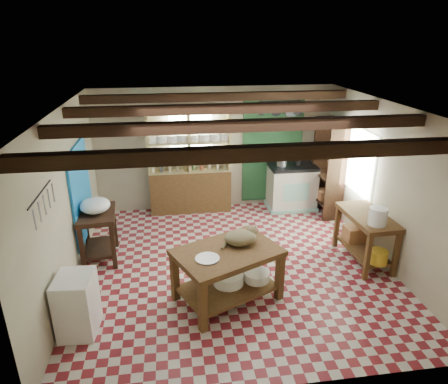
{
  "coord_description": "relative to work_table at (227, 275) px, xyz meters",
  "views": [
    {
      "loc": [
        -0.98,
        -5.63,
        3.59
      ],
      "look_at": [
        -0.12,
        0.3,
        1.2
      ],
      "focal_mm": 32.0,
      "sensor_mm": 36.0,
      "label": 1
    }
  ],
  "objects": [
    {
      "name": "floor",
      "position": [
        0.24,
        0.87,
        -0.41
      ],
      "size": [
        5.0,
        5.0,
        0.02
      ],
      "primitive_type": "cube",
      "color": "maroon",
      "rests_on": "ground"
    },
    {
      "name": "ceiling",
      "position": [
        0.24,
        0.87,
        2.2
      ],
      "size": [
        5.0,
        5.0,
        0.02
      ],
      "primitive_type": "cube",
      "color": "#4A4A4F",
      "rests_on": "wall_back"
    },
    {
      "name": "wall_back",
      "position": [
        0.24,
        3.37,
        0.9
      ],
      "size": [
        5.0,
        0.04,
        2.6
      ],
      "primitive_type": "cube",
      "color": "#B8B094",
      "rests_on": "floor"
    },
    {
      "name": "wall_front",
      "position": [
        0.24,
        -1.63,
        0.9
      ],
      "size": [
        5.0,
        0.04,
        2.6
      ],
      "primitive_type": "cube",
      "color": "#B8B094",
      "rests_on": "floor"
    },
    {
      "name": "wall_left",
      "position": [
        -2.26,
        0.87,
        0.9
      ],
      "size": [
        0.04,
        5.0,
        2.6
      ],
      "primitive_type": "cube",
      "color": "#B8B094",
      "rests_on": "floor"
    },
    {
      "name": "wall_right",
      "position": [
        2.74,
        0.87,
        0.9
      ],
      "size": [
        0.04,
        5.0,
        2.6
      ],
      "primitive_type": "cube",
      "color": "#B8B094",
      "rests_on": "floor"
    },
    {
      "name": "ceiling_beams",
      "position": [
        0.24,
        0.87,
        2.08
      ],
      "size": [
        5.0,
        3.8,
        0.15
      ],
      "primitive_type": "cube",
      "color": "#341E12",
      "rests_on": "ceiling"
    },
    {
      "name": "blue_wall_patch",
      "position": [
        -2.23,
        1.77,
        0.7
      ],
      "size": [
        0.04,
        1.4,
        1.6
      ],
      "primitive_type": "cube",
      "color": "blue",
      "rests_on": "wall_left"
    },
    {
      "name": "green_wall_patch",
      "position": [
        1.49,
        3.34,
        0.85
      ],
      "size": [
        1.3,
        0.04,
        2.3
      ],
      "primitive_type": "cube",
      "color": "#1F4D28",
      "rests_on": "wall_back"
    },
    {
      "name": "window_back",
      "position": [
        -0.26,
        3.35,
        1.3
      ],
      "size": [
        0.9,
        0.02,
        0.8
      ],
      "primitive_type": "cube",
      "color": "#B3C7B0",
      "rests_on": "wall_back"
    },
    {
      "name": "window_right",
      "position": [
        2.72,
        1.87,
        1.0
      ],
      "size": [
        0.02,
        1.3,
        1.2
      ],
      "primitive_type": "cube",
      "color": "#B3C7B0",
      "rests_on": "wall_right"
    },
    {
      "name": "utensil_rail",
      "position": [
        -2.2,
        -0.33,
        1.38
      ],
      "size": [
        0.06,
        0.9,
        0.28
      ],
      "primitive_type": "cube",
      "color": "black",
      "rests_on": "wall_left"
    },
    {
      "name": "pot_rack",
      "position": [
        1.49,
        2.92,
        1.78
      ],
      "size": [
        0.86,
        0.12,
        0.36
      ],
      "primitive_type": "cube",
      "color": "black",
      "rests_on": "ceiling"
    },
    {
      "name": "shelving_unit",
      "position": [
        -0.31,
        3.18,
        0.7
      ],
      "size": [
        1.7,
        0.34,
        2.2
      ],
      "primitive_type": "cube",
      "color": "tan",
      "rests_on": "floor"
    },
    {
      "name": "tall_rack",
      "position": [
        2.52,
        2.67,
        0.6
      ],
      "size": [
        0.4,
        0.86,
        2.0
      ],
      "primitive_type": "cube",
      "color": "#341E12",
      "rests_on": "floor"
    },
    {
      "name": "work_table",
      "position": [
        0.0,
        0.0,
        0.0
      ],
      "size": [
        1.66,
        1.43,
        0.8
      ],
      "primitive_type": "cube",
      "rotation": [
        0.0,
        0.0,
        0.43
      ],
      "color": "brown",
      "rests_on": "floor"
    },
    {
      "name": "stove",
      "position": [
        1.87,
        3.02,
        0.09
      ],
      "size": [
        1.0,
        0.68,
        0.98
      ],
      "primitive_type": "cube",
      "rotation": [
        0.0,
        0.0,
        -0.0
      ],
      "color": "beige",
      "rests_on": "floor"
    },
    {
      "name": "prep_table",
      "position": [
        -1.96,
        1.41,
        0.04
      ],
      "size": [
        0.65,
        0.9,
        0.87
      ],
      "primitive_type": "cube",
      "rotation": [
        0.0,
        0.0,
        0.08
      ],
      "color": "#341E12",
      "rests_on": "floor"
    },
    {
      "name": "white_cabinet",
      "position": [
        -1.98,
        -0.39,
        0.0
      ],
      "size": [
        0.49,
        0.57,
        0.8
      ],
      "primitive_type": "cube",
      "rotation": [
        0.0,
        0.0,
        -0.09
      ],
      "color": "white",
      "rests_on": "floor"
    },
    {
      "name": "right_counter",
      "position": [
        2.42,
        0.71,
        0.03
      ],
      "size": [
        0.64,
        1.21,
        0.85
      ],
      "primitive_type": "cube",
      "rotation": [
        0.0,
        0.0,
        0.04
      ],
      "color": "brown",
      "rests_on": "floor"
    },
    {
      "name": "cat",
      "position": [
        0.21,
        0.15,
        0.5
      ],
      "size": [
        0.58,
        0.55,
        0.21
      ],
      "primitive_type": "ellipsoid",
      "rotation": [
        0.0,
        0.0,
        0.6
      ],
      "color": "#8A7A50",
      "rests_on": "work_table"
    },
    {
      "name": "steel_tray",
      "position": [
        -0.3,
        -0.19,
        0.41
      ],
      "size": [
        0.43,
        0.43,
        0.02
      ],
      "primitive_type": "cylinder",
      "rotation": [
        0.0,
        0.0,
        0.43
      ],
      "color": "#B4B3BB",
      "rests_on": "work_table"
    },
    {
      "name": "basin_large",
      "position": [
        0.02,
        0.07,
        -0.11
      ],
      "size": [
        0.59,
        0.59,
        0.15
      ],
      "primitive_type": "cylinder",
      "rotation": [
        0.0,
        0.0,
        0.43
      ],
      "color": "white",
      "rests_on": "work_table"
    },
    {
      "name": "basin_small",
      "position": [
        0.45,
        0.09,
        -0.12
      ],
      "size": [
        0.5,
        0.5,
        0.13
      ],
      "primitive_type": "cylinder",
      "rotation": [
        0.0,
        0.0,
        0.43
      ],
      "color": "white",
      "rests_on": "work_table"
    },
    {
      "name": "kettle_left",
      "position": [
        1.62,
        3.02,
        0.7
      ],
      "size": [
        0.2,
        0.2,
        0.23
      ],
      "primitive_type": "cylinder",
      "rotation": [
        0.0,
        0.0,
        -0.0
      ],
      "color": "#B4B3BB",
      "rests_on": "stove"
    },
    {
      "name": "kettle_right",
      "position": [
        1.97,
        3.02,
        0.67
      ],
      "size": [
        0.15,
        0.15,
        0.19
      ],
      "primitive_type": "cylinder",
      "rotation": [
        0.0,
        0.0,
        -0.0
      ],
      "color": "black",
      "rests_on": "stove"
    },
    {
      "name": "enamel_bowl",
      "position": [
        -1.96,
        1.41,
        0.59
      ],
      "size": [
        0.52,
        0.52,
        0.24
      ],
      "primitive_type": "ellipsoid",
      "rotation": [
        0.0,
        0.0,
        0.08
      ],
      "color": "white",
      "rests_on": "prep_table"
    },
    {
      "name": "white_bucket",
      "position": [
        2.38,
        0.36,
        0.59
      ],
      "size": [
        0.29,
        0.29,
        0.28
      ],
      "primitive_type": "cylinder",
      "rotation": [
        0.0,
        0.0,
        0.04
      ],
      "color": "white",
      "rests_on": "right_counter"
    },
    {
      "name": "wicker_basket",
      "position": [
        2.41,
        1.01,
        -0.04
      ],
      "size": [
        0.38,
        0.31,
        0.26
      ],
      "primitive_type": "cube",
      "rotation": [
        0.0,
        0.0,
        0.04
      ],
      "color": "#A87043",
      "rests_on": "right_counter"
    },
    {
      "name": "yellow_tub",
      "position": [
        2.44,
        0.26,
        -0.07
      ],
      "size": [
        0.3,
        0.3,
        0.21
      ],
      "primitive_type": "cylinder",
      "rotation": [
        0.0,
        0.0,
        0.04
      ],
      "color": "gold",
      "rests_on": "right_counter"
    }
  ]
}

